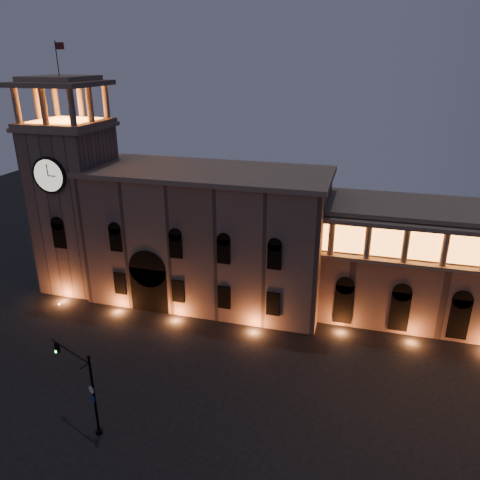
# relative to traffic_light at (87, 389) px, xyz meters

# --- Properties ---
(ground) EXTENTS (160.00, 160.00, 0.00)m
(ground) POSITION_rel_traffic_light_xyz_m (4.12, 3.97, -4.24)
(ground) COLOR black
(ground) RESTS_ON ground
(government_building) EXTENTS (30.80, 12.80, 17.60)m
(government_building) POSITION_rel_traffic_light_xyz_m (2.04, 25.90, 4.53)
(government_building) COLOR #7A5F50
(government_building) RESTS_ON ground
(clock_tower) EXTENTS (9.80, 9.80, 32.40)m
(clock_tower) POSITION_rel_traffic_light_xyz_m (-16.38, 24.95, 8.26)
(clock_tower) COLOR #7A5F50
(clock_tower) RESTS_ON ground
(traffic_light) EXTENTS (5.46, 2.56, 8.06)m
(traffic_light) POSITION_rel_traffic_light_xyz_m (0.00, 0.00, 0.00)
(traffic_light) COLOR black
(traffic_light) RESTS_ON ground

